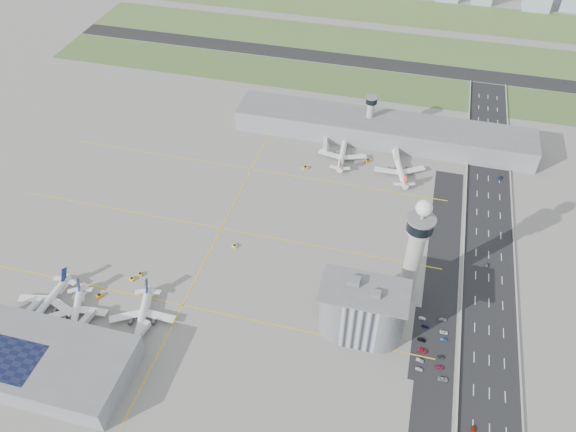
% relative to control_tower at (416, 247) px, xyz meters
% --- Properties ---
extents(ground, '(1000.00, 1000.00, 0.00)m').
position_rel_control_tower_xyz_m(ground, '(-72.00, -8.00, -35.04)').
color(ground, gray).
extents(grass_strip_0, '(480.00, 50.00, 0.08)m').
position_rel_control_tower_xyz_m(grass_strip_0, '(-92.00, 217.00, -35.00)').
color(grass_strip_0, '#4E6C33').
rests_on(grass_strip_0, ground).
extents(grass_strip_1, '(480.00, 60.00, 0.08)m').
position_rel_control_tower_xyz_m(grass_strip_1, '(-92.00, 292.00, -35.00)').
color(grass_strip_1, '#4E6F34').
rests_on(grass_strip_1, ground).
extents(grass_strip_2, '(480.00, 70.00, 0.08)m').
position_rel_control_tower_xyz_m(grass_strip_2, '(-92.00, 372.00, -35.00)').
color(grass_strip_2, '#566E34').
rests_on(grass_strip_2, ground).
extents(runway, '(480.00, 22.00, 0.10)m').
position_rel_control_tower_xyz_m(runway, '(-92.00, 254.00, -34.98)').
color(runway, black).
rests_on(runway, ground).
extents(highway, '(28.00, 500.00, 0.10)m').
position_rel_control_tower_xyz_m(highway, '(43.00, -8.00, -34.99)').
color(highway, black).
rests_on(highway, ground).
extents(barrier_left, '(0.60, 500.00, 1.20)m').
position_rel_control_tower_xyz_m(barrier_left, '(29.00, -8.00, -34.44)').
color(barrier_left, '#9E9E99').
rests_on(barrier_left, ground).
extents(barrier_right, '(0.60, 500.00, 1.20)m').
position_rel_control_tower_xyz_m(barrier_right, '(57.00, -8.00, -34.44)').
color(barrier_right, '#9E9E99').
rests_on(barrier_right, ground).
extents(landside_road, '(18.00, 260.00, 0.08)m').
position_rel_control_tower_xyz_m(landside_road, '(18.00, -18.00, -35.00)').
color(landside_road, black).
rests_on(landside_road, ground).
extents(parking_lot, '(20.00, 44.00, 0.10)m').
position_rel_control_tower_xyz_m(parking_lot, '(16.00, -30.00, -34.99)').
color(parking_lot, black).
rests_on(parking_lot, ground).
extents(taxiway_line_h_0, '(260.00, 0.60, 0.01)m').
position_rel_control_tower_xyz_m(taxiway_line_h_0, '(-112.00, -38.00, -35.04)').
color(taxiway_line_h_0, yellow).
rests_on(taxiway_line_h_0, ground).
extents(taxiway_line_h_1, '(260.00, 0.60, 0.01)m').
position_rel_control_tower_xyz_m(taxiway_line_h_1, '(-112.00, 22.00, -35.04)').
color(taxiway_line_h_1, yellow).
rests_on(taxiway_line_h_1, ground).
extents(taxiway_line_h_2, '(260.00, 0.60, 0.01)m').
position_rel_control_tower_xyz_m(taxiway_line_h_2, '(-112.00, 82.00, -35.04)').
color(taxiway_line_h_2, yellow).
rests_on(taxiway_line_h_2, ground).
extents(taxiway_line_v, '(0.60, 260.00, 0.01)m').
position_rel_control_tower_xyz_m(taxiway_line_v, '(-112.00, 22.00, -35.04)').
color(taxiway_line_v, yellow).
rests_on(taxiway_line_v, ground).
extents(control_tower, '(14.00, 14.00, 64.50)m').
position_rel_control_tower_xyz_m(control_tower, '(0.00, 0.00, 0.00)').
color(control_tower, '#ADAAA5').
rests_on(control_tower, ground).
extents(secondary_tower, '(8.60, 8.60, 31.90)m').
position_rel_control_tower_xyz_m(secondary_tower, '(-42.00, 142.00, -16.24)').
color(secondary_tower, '#ADAAA5').
rests_on(secondary_tower, ground).
extents(admin_building, '(42.00, 24.00, 33.50)m').
position_rel_control_tower_xyz_m(admin_building, '(-20.01, -30.00, -19.74)').
color(admin_building, '#B2B2B7').
rests_on(admin_building, ground).
extents(terminal_pier, '(210.00, 32.00, 15.80)m').
position_rel_control_tower_xyz_m(terminal_pier, '(-32.00, 140.00, -27.14)').
color(terminal_pier, gray).
rests_on(terminal_pier, ground).
extents(near_terminal, '(84.00, 42.00, 13.00)m').
position_rel_control_tower_xyz_m(near_terminal, '(-160.07, -90.02, -28.62)').
color(near_terminal, gray).
rests_on(near_terminal, ground).
extents(airplane_near_a, '(36.56, 42.09, 11.14)m').
position_rel_control_tower_xyz_m(airplane_near_a, '(-179.29, -57.46, -29.47)').
color(airplane_near_a, white).
rests_on(airplane_near_a, ground).
extents(airplane_near_b, '(43.73, 46.94, 10.59)m').
position_rel_control_tower_xyz_m(airplane_near_b, '(-161.22, -59.33, -29.75)').
color(airplane_near_b, white).
rests_on(airplane_near_b, ground).
extents(airplane_near_c, '(43.11, 47.37, 11.19)m').
position_rel_control_tower_xyz_m(airplane_near_c, '(-127.41, -53.03, -29.44)').
color(airplane_near_c, white).
rests_on(airplane_near_c, ground).
extents(airplane_far_a, '(36.92, 42.44, 11.19)m').
position_rel_control_tower_xyz_m(airplane_far_a, '(-55.01, 110.95, -29.45)').
color(airplane_far_a, white).
rests_on(airplane_far_a, ground).
extents(airplane_far_b, '(44.98, 49.12, 11.46)m').
position_rel_control_tower_xyz_m(airplane_far_b, '(-15.17, 104.17, -29.31)').
color(airplane_far_b, white).
rests_on(airplane_far_b, ground).
extents(jet_bridge_near_0, '(5.39, 14.31, 5.70)m').
position_rel_control_tower_xyz_m(jet_bridge_near_0, '(-185.00, -69.00, -32.19)').
color(jet_bridge_near_0, silver).
rests_on(jet_bridge_near_0, ground).
extents(jet_bridge_near_1, '(5.39, 14.31, 5.70)m').
position_rel_control_tower_xyz_m(jet_bridge_near_1, '(-155.00, -69.00, -32.19)').
color(jet_bridge_near_1, silver).
rests_on(jet_bridge_near_1, ground).
extents(jet_bridge_near_2, '(5.39, 14.31, 5.70)m').
position_rel_control_tower_xyz_m(jet_bridge_near_2, '(-125.00, -69.00, -32.19)').
color(jet_bridge_near_2, silver).
rests_on(jet_bridge_near_2, ground).
extents(jet_bridge_far_0, '(5.39, 14.31, 5.70)m').
position_rel_control_tower_xyz_m(jet_bridge_far_0, '(-70.00, 124.00, -32.19)').
color(jet_bridge_far_0, silver).
rests_on(jet_bridge_far_0, ground).
extents(jet_bridge_far_1, '(5.39, 14.31, 5.70)m').
position_rel_control_tower_xyz_m(jet_bridge_far_1, '(-20.00, 124.00, -32.19)').
color(jet_bridge_far_1, silver).
rests_on(jet_bridge_far_1, ground).
extents(tug_0, '(3.65, 4.00, 1.92)m').
position_rel_control_tower_xyz_m(tug_0, '(-156.81, -43.80, -34.08)').
color(tug_0, orange).
rests_on(tug_0, ground).
extents(tug_1, '(3.45, 3.08, 1.66)m').
position_rel_control_tower_xyz_m(tug_1, '(-145.48, -28.58, -34.21)').
color(tug_1, yellow).
rests_on(tug_1, ground).
extents(tug_2, '(2.69, 3.26, 1.63)m').
position_rel_control_tower_xyz_m(tug_2, '(-142.61, -24.30, -34.22)').
color(tug_2, '#EEA816').
rests_on(tug_2, ground).
extents(tug_3, '(3.32, 2.90, 1.61)m').
position_rel_control_tower_xyz_m(tug_3, '(-99.38, 9.48, -34.23)').
color(tug_3, yellow).
rests_on(tug_3, ground).
extents(tug_4, '(4.27, 3.96, 2.05)m').
position_rel_control_tower_xyz_m(tug_4, '(-76.83, 91.72, -34.02)').
color(tug_4, yellow).
rests_on(tug_4, ground).
extents(tug_5, '(4.05, 3.99, 1.96)m').
position_rel_control_tower_xyz_m(tug_5, '(-37.00, 110.00, -34.06)').
color(tug_5, orange).
rests_on(tug_5, ground).
extents(car_lot_0, '(3.78, 1.94, 1.23)m').
position_rel_control_tower_xyz_m(car_lot_0, '(10.88, -45.65, -34.43)').
color(car_lot_0, silver).
rests_on(car_lot_0, ground).
extents(car_lot_1, '(3.84, 1.78, 1.22)m').
position_rel_control_tower_xyz_m(car_lot_1, '(10.80, -40.70, -34.43)').
color(car_lot_1, '#9F9F9F').
rests_on(car_lot_1, ground).
extents(car_lot_2, '(4.67, 2.44, 1.26)m').
position_rel_control_tower_xyz_m(car_lot_2, '(11.70, -34.90, -34.41)').
color(car_lot_2, '#B71831').
rests_on(car_lot_2, ground).
extents(car_lot_3, '(4.24, 2.15, 1.18)m').
position_rel_control_tower_xyz_m(car_lot_3, '(10.74, -28.65, -34.45)').
color(car_lot_3, black).
rests_on(car_lot_3, ground).
extents(car_lot_4, '(3.72, 1.55, 1.26)m').
position_rel_control_tower_xyz_m(car_lot_4, '(11.93, -19.92, -34.41)').
color(car_lot_4, '#18134F').
rests_on(car_lot_4, ground).
extents(car_lot_5, '(3.57, 1.25, 1.18)m').
position_rel_control_tower_xyz_m(car_lot_5, '(9.90, -15.38, -34.45)').
color(car_lot_5, silver).
rests_on(car_lot_5, ground).
extents(car_lot_6, '(4.80, 2.42, 1.30)m').
position_rel_control_tower_xyz_m(car_lot_6, '(22.02, -48.36, -34.39)').
color(car_lot_6, gray).
rests_on(car_lot_6, ground).
extents(car_lot_7, '(4.02, 1.76, 1.15)m').
position_rel_control_tower_xyz_m(car_lot_7, '(20.20, -42.19, -34.47)').
color(car_lot_7, maroon).
rests_on(car_lot_7, ground).
extents(car_lot_8, '(3.51, 1.81, 1.14)m').
position_rel_control_tower_xyz_m(car_lot_8, '(20.54, -36.11, -34.47)').
color(car_lot_8, '#292A2F').
rests_on(car_lot_8, ground).
extents(car_lot_9, '(3.47, 1.68, 1.10)m').
position_rel_control_tower_xyz_m(car_lot_9, '(21.21, -25.86, -34.49)').
color(car_lot_9, navy).
rests_on(car_lot_9, ground).
extents(car_lot_10, '(4.17, 2.01, 1.14)m').
position_rel_control_tower_xyz_m(car_lot_10, '(21.09, -21.37, -34.47)').
color(car_lot_10, white).
rests_on(car_lot_10, ground).
extents(car_lot_11, '(4.53, 2.46, 1.25)m').
position_rel_control_tower_xyz_m(car_lot_11, '(19.98, -13.54, -34.42)').
color(car_lot_11, gray).
rests_on(car_lot_11, ground).
extents(car_hw_0, '(1.96, 3.77, 1.23)m').
position_rel_control_tower_xyz_m(car_hw_0, '(36.14, -69.97, -34.43)').
color(car_hw_0, '#A51C0D').
rests_on(car_hw_0, ground).
extents(car_hw_1, '(1.41, 3.45, 1.11)m').
position_rel_control_tower_xyz_m(car_hw_1, '(41.87, 30.94, -34.49)').
color(car_hw_1, '#24252E').
rests_on(car_hw_1, ground).
extents(car_hw_2, '(2.83, 4.91, 1.29)m').
position_rel_control_tower_xyz_m(car_hw_2, '(50.37, 113.51, -34.40)').
color(car_hw_2, navy).
rests_on(car_hw_2, ground).
extents(car_hw_4, '(1.47, 3.60, 1.23)m').
position_rel_control_tower_xyz_m(car_hw_4, '(36.27, 171.00, -34.43)').
color(car_hw_4, gray).
rests_on(car_hw_4, ground).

